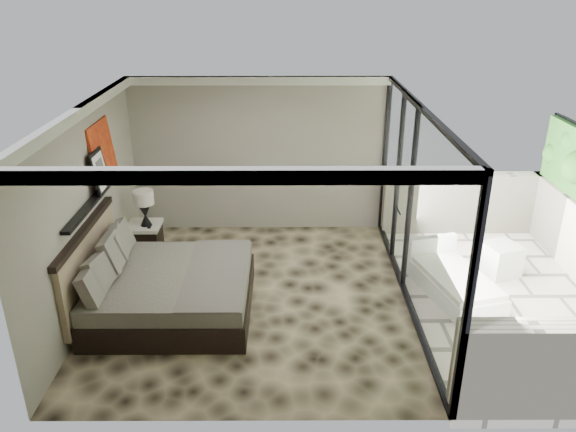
{
  "coord_description": "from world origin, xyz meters",
  "views": [
    {
      "loc": [
        0.48,
        -7.12,
        4.35
      ],
      "look_at": [
        0.51,
        0.4,
        1.13
      ],
      "focal_mm": 35.0,
      "sensor_mm": 36.0,
      "label": 1
    }
  ],
  "objects_px": {
    "nightstand": "(145,237)",
    "ottoman": "(500,259)",
    "bed": "(165,288)",
    "lounger": "(453,282)",
    "table_lamp": "(144,203)"
  },
  "relations": [
    {
      "from": "table_lamp",
      "to": "nightstand",
      "type": "bearing_deg",
      "value": 147.21
    },
    {
      "from": "bed",
      "to": "table_lamp",
      "type": "relative_size",
      "value": 3.64
    },
    {
      "from": "bed",
      "to": "lounger",
      "type": "bearing_deg",
      "value": 6.21
    },
    {
      "from": "ottoman",
      "to": "lounger",
      "type": "xyz_separation_m",
      "value": [
        -0.9,
        -0.6,
        -0.06
      ]
    },
    {
      "from": "bed",
      "to": "ottoman",
      "type": "distance_m",
      "value": 5.17
    },
    {
      "from": "nightstand",
      "to": "ottoman",
      "type": "bearing_deg",
      "value": -15.43
    },
    {
      "from": "bed",
      "to": "table_lamp",
      "type": "bearing_deg",
      "value": 109.8
    },
    {
      "from": "ottoman",
      "to": "lounger",
      "type": "relative_size",
      "value": 0.29
    },
    {
      "from": "table_lamp",
      "to": "lounger",
      "type": "relative_size",
      "value": 0.35
    },
    {
      "from": "nightstand",
      "to": "ottoman",
      "type": "xyz_separation_m",
      "value": [
        5.76,
        -0.77,
        -0.03
      ]
    },
    {
      "from": "nightstand",
      "to": "lounger",
      "type": "distance_m",
      "value": 5.05
    },
    {
      "from": "nightstand",
      "to": "ottoman",
      "type": "relative_size",
      "value": 1.11
    },
    {
      "from": "table_lamp",
      "to": "lounger",
      "type": "xyz_separation_m",
      "value": [
        4.81,
        -1.33,
        -0.72
      ]
    },
    {
      "from": "table_lamp",
      "to": "bed",
      "type": "bearing_deg",
      "value": -70.2
    },
    {
      "from": "ottoman",
      "to": "table_lamp",
      "type": "bearing_deg",
      "value": 172.67
    }
  ]
}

